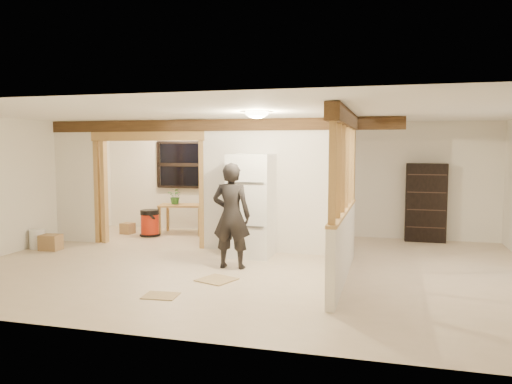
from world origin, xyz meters
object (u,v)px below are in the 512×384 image
(refrigerator, at_px, (251,205))
(bookshelf, at_px, (426,203))
(shop_vac, at_px, (150,223))
(work_table, at_px, (183,219))
(woman, at_px, (231,216))

(refrigerator, distance_m, bookshelf, 3.87)
(refrigerator, relative_size, bookshelf, 1.13)
(refrigerator, height_order, shop_vac, refrigerator)
(work_table, height_order, bookshelf, bookshelf)
(woman, relative_size, bookshelf, 1.05)
(refrigerator, bearing_deg, shop_vac, 153.66)
(woman, distance_m, bookshelf, 4.55)
(refrigerator, relative_size, woman, 1.07)
(shop_vac, bearing_deg, work_table, 40.87)
(shop_vac, bearing_deg, refrigerator, -26.34)
(woman, bearing_deg, refrigerator, -95.70)
(refrigerator, bearing_deg, bookshelf, 36.00)
(refrigerator, height_order, woman, refrigerator)
(refrigerator, relative_size, work_table, 1.73)
(bookshelf, bearing_deg, refrigerator, -144.00)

